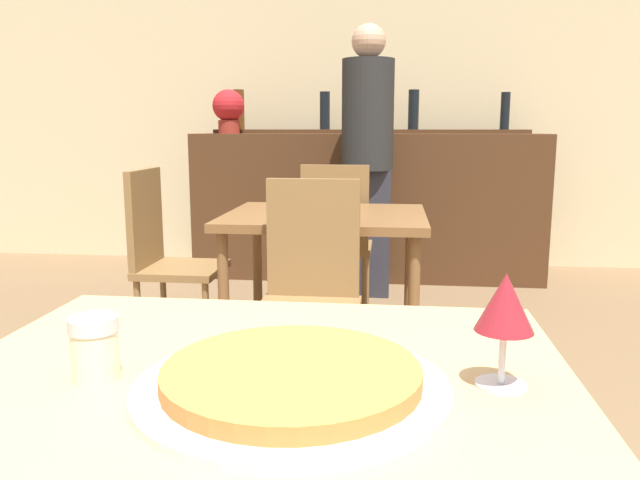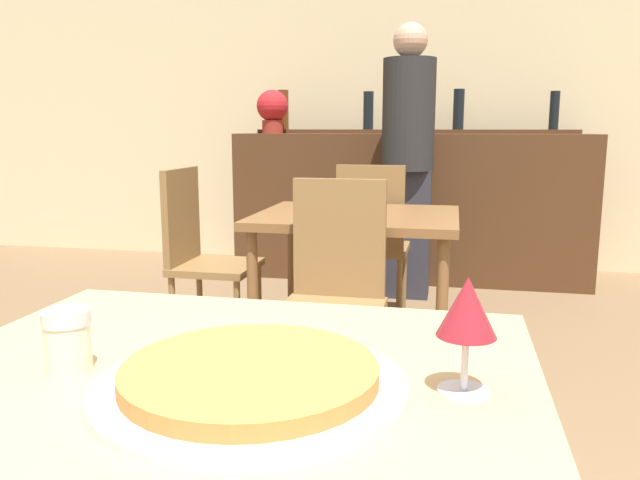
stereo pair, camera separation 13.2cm
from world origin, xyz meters
name	(u,v)px [view 1 (the left image)]	position (x,y,z in m)	size (l,w,h in m)	color
wall_back	(371,94)	(0.00, 4.42, 1.40)	(8.00, 0.05, 2.80)	beige
dining_table_near	(255,441)	(0.00, 0.00, 0.68)	(0.92, 0.77, 0.78)	tan
dining_table_far	(326,230)	(-0.13, 2.14, 0.64)	(0.96, 0.82, 0.72)	brown
bar_counter	(367,206)	(0.00, 3.91, 0.54)	(2.60, 0.56, 1.08)	#4C2D19
bar_back_shelf	(364,125)	(-0.03, 4.05, 1.15)	(2.39, 0.24, 0.34)	#4C2D19
chair_far_side_front	(310,283)	(-0.13, 1.57, 0.52)	(0.40, 0.40, 0.93)	olive
chair_far_side_back	(336,234)	(-0.13, 2.71, 0.52)	(0.40, 0.40, 0.93)	olive
chair_far_side_left	(165,250)	(-0.94, 2.14, 0.52)	(0.40, 0.40, 0.93)	olive
pizza_tray	(292,380)	(0.06, -0.04, 0.79)	(0.43, 0.43, 0.04)	silver
cheese_shaker	(95,348)	(-0.22, -0.04, 0.82)	(0.07, 0.07, 0.09)	beige
person_standing	(367,152)	(0.02, 3.33, 0.97)	(0.34, 0.34, 1.78)	#2D2D38
wine_glass	(505,306)	(0.34, 0.01, 0.89)	(0.08, 0.08, 0.16)	silver
potted_plant	(228,109)	(-1.05, 3.86, 1.27)	(0.24, 0.24, 0.33)	maroon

